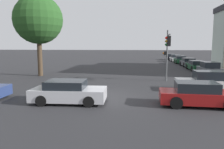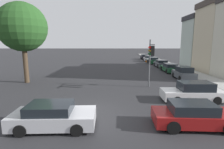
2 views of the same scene
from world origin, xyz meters
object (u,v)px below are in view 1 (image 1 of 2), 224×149
Objects in this scene: parked_car_3 at (180,60)px; parked_car_5 at (171,57)px; traffic_signal at (167,46)px; parked_car_0 at (209,69)px; street_tree at (38,20)px; parked_car_1 at (196,66)px; parked_car_2 at (188,62)px; crossing_car_3 at (68,92)px; parked_car_4 at (175,58)px; crossing_car_0 at (198,95)px; crossing_car_2 at (209,82)px.

parked_car_5 is (-0.05, 11.14, -0.02)m from parked_car_3.
traffic_signal is 1.20× the size of parked_car_3.
street_tree is at bearing 96.90° from parked_car_0.
parked_car_0 reaches higher than parked_car_1.
traffic_signal is 22.67m from parked_car_3.
parked_car_2 is 16.78m from parked_car_5.
crossing_car_3 is 0.99× the size of parked_car_4.
crossing_car_3 is 1.10× the size of parked_car_3.
crossing_car_0 is 35.39m from parked_car_4.
crossing_car_2 is at bearing 173.99° from parked_car_4.
parked_car_1 is at bearing -178.41° from parked_car_5.
street_tree is 1.84× the size of traffic_signal.
parked_car_5 is (18.76, 30.28, -5.48)m from street_tree.
traffic_signal reaches higher than crossing_car_2.
crossing_car_0 is 24.69m from parked_car_2.
crossing_car_3 is at bearing 158.60° from parked_car_3.
crossing_car_2 is at bearing 177.37° from parked_car_5.
crossing_car_2 reaches higher than parked_car_3.
crossing_car_3 is at bearing 52.77° from traffic_signal.
parked_car_4 is (5.31, 27.11, -2.66)m from traffic_signal.
crossing_car_3 is at bearing 137.69° from parked_car_0.
parked_car_4 is (12.05, 35.27, 0.03)m from crossing_car_3.
parked_car_4 is at bearing 52.32° from street_tree.
parked_car_0 is 0.82× the size of parked_car_2.
crossing_car_0 is 1.12× the size of parked_car_5.
parked_car_5 is at bearing 71.41° from crossing_car_3.
crossing_car_0 is 0.93× the size of parked_car_2.
parked_car_1 reaches higher than crossing_car_3.
parked_car_2 is at bearing -179.99° from parked_car_4.
parked_car_3 is at bearing 65.79° from crossing_car_3.
parked_car_0 is at bearing -134.96° from traffic_signal.
parked_car_4 reaches higher than parked_car_2.
traffic_signal reaches higher than parked_car_5.
parked_car_1 is (18.82, 7.70, -5.50)m from street_tree.
parked_car_5 reaches higher than parked_car_1.
crossing_car_3 is at bearing 146.82° from parked_car_1.
parked_car_0 is (5.29, 4.89, -2.61)m from traffic_signal.
parked_car_2 is (0.20, 5.80, 0.01)m from parked_car_1.
traffic_signal is 1.01× the size of parked_car_2.
crossing_car_0 is at bearing 66.53° from crossing_car_2.
parked_car_4 is (-0.00, 16.67, 0.02)m from parked_car_1.
parked_car_1 is 22.58m from parked_car_5.
parked_car_1 is (2.66, 14.12, -0.05)m from crossing_car_2.
parked_car_0 is 0.99× the size of parked_car_5.
crossing_car_2 is at bearing 174.52° from parked_car_3.
crossing_car_2 reaches higher than parked_car_1.
parked_car_3 is (5.31, 21.89, -2.65)m from traffic_signal.
parked_car_3 is 1.01× the size of parked_car_5.
parked_car_0 is at bearing 6.51° from street_tree.
crossing_car_2 reaches higher than parked_car_2.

